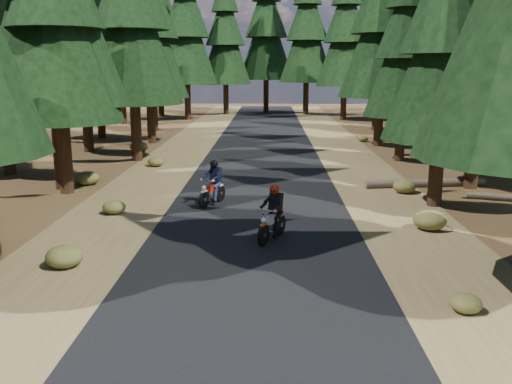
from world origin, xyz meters
TOP-DOWN VIEW (x-y plane):
  - ground at (0.00, 0.00)m, footprint 120.00×120.00m
  - road at (0.00, 5.00)m, footprint 6.00×100.00m
  - shoulder_l at (-4.60, 5.00)m, footprint 3.20×100.00m
  - shoulder_r at (4.60, 5.00)m, footprint 3.20×100.00m
  - pine_forest at (-0.02, 21.05)m, footprint 34.59×55.08m
  - log_near at (6.61, 7.62)m, footprint 4.94×1.03m
  - understory_shrubs at (-0.97, 6.01)m, footprint 14.10×30.39m
  - rider_lead at (0.47, 0.35)m, footprint 1.18×1.78m
  - rider_follow at (-1.58, 4.42)m, footprint 1.18×1.78m

SIDE VIEW (x-z plane):
  - ground at x=0.00m, z-range 0.00..0.00m
  - shoulder_l at x=-4.60m, z-range 0.00..0.01m
  - shoulder_r at x=4.60m, z-range 0.00..0.01m
  - road at x=0.00m, z-range 0.00..0.01m
  - log_near at x=6.61m, z-range 0.00..0.32m
  - understory_shrubs at x=-0.97m, z-range -0.04..0.56m
  - rider_lead at x=0.47m, z-range -0.25..1.29m
  - rider_follow at x=-1.58m, z-range -0.25..1.29m
  - pine_forest at x=-0.02m, z-range -0.27..16.05m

